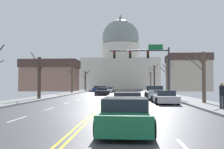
# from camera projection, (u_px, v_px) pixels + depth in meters

# --- Properties ---
(ground) EXTENTS (20.00, 180.00, 0.20)m
(ground) POSITION_uv_depth(u_px,v_px,m) (95.00, 112.00, 15.34)
(ground) COLOR #49494E
(signal_gantry) EXTENTS (7.91, 0.41, 6.86)m
(signal_gantry) POSITION_uv_depth(u_px,v_px,m) (147.00, 59.00, 32.46)
(signal_gantry) COLOR #28282D
(signal_gantry) RESTS_ON ground
(street_lamp_right) EXTENTS (2.33, 0.24, 8.30)m
(street_lamp_right) POSITION_uv_depth(u_px,v_px,m) (222.00, 32.00, 15.42)
(street_lamp_right) COLOR #333338
(street_lamp_right) RESTS_ON ground
(capitol_building) EXTENTS (29.24, 22.62, 30.60)m
(capitol_building) POSITION_uv_depth(u_px,v_px,m) (121.00, 62.00, 100.50)
(capitol_building) COLOR beige
(capitol_building) RESTS_ON ground
(pickup_truck_near_00) EXTENTS (2.36, 5.54, 1.56)m
(pickup_truck_near_00) POSITION_uv_depth(u_px,v_px,m) (155.00, 93.00, 29.01)
(pickup_truck_near_00) COLOR #ADB2B7
(pickup_truck_near_00) RESTS_ON ground
(sedan_near_01) EXTENTS (2.10, 4.69, 1.19)m
(sedan_near_01) POSITION_uv_depth(u_px,v_px,m) (164.00, 97.00, 22.28)
(sedan_near_01) COLOR silver
(sedan_near_01) RESTS_ON ground
(sedan_near_02) EXTENTS (2.14, 4.29, 1.23)m
(sedan_near_02) POSITION_uv_depth(u_px,v_px,m) (128.00, 102.00, 15.62)
(sedan_near_02) COLOR #B71414
(sedan_near_02) RESTS_ON ground
(sedan_near_03) EXTENTS (2.04, 4.51, 1.25)m
(sedan_near_03) POSITION_uv_depth(u_px,v_px,m) (126.00, 115.00, 9.16)
(sedan_near_03) COLOR #1E7247
(sedan_near_03) RESTS_ON ground
(sedan_oncoming_00) EXTENTS (2.12, 4.72, 1.21)m
(sedan_oncoming_00) POSITION_uv_depth(u_px,v_px,m) (102.00, 91.00, 39.83)
(sedan_oncoming_00) COLOR black
(sedan_oncoming_00) RESTS_ON ground
(sedan_oncoming_01) EXTENTS (2.03, 4.72, 1.15)m
(sedan_oncoming_01) POSITION_uv_depth(u_px,v_px,m) (109.00, 90.00, 52.57)
(sedan_oncoming_01) COLOR silver
(sedan_oncoming_01) RESTS_ON ground
(sedan_oncoming_02) EXTENTS (2.14, 4.56, 1.31)m
(sedan_oncoming_02) POSITION_uv_depth(u_px,v_px,m) (97.00, 89.00, 62.60)
(sedan_oncoming_02) COLOR navy
(sedan_oncoming_02) RESTS_ON ground
(sedan_oncoming_03) EXTENTS (2.14, 4.43, 1.20)m
(sedan_oncoming_03) POSITION_uv_depth(u_px,v_px,m) (103.00, 88.00, 76.19)
(sedan_oncoming_03) COLOR silver
(sedan_oncoming_03) RESTS_ON ground
(flank_building_00) EXTENTS (14.37, 7.23, 7.99)m
(flank_building_00) POSITION_uv_depth(u_px,v_px,m) (50.00, 75.00, 63.23)
(flank_building_00) COLOR #8C6656
(flank_building_00) RESTS_ON ground
(flank_building_01) EXTENTS (10.32, 9.03, 9.37)m
(flank_building_01) POSITION_uv_depth(u_px,v_px,m) (188.00, 73.00, 63.36)
(flank_building_01) COLOR #B2A38E
(flank_building_01) RESTS_ON ground
(bare_tree_00) EXTENTS (2.25, 2.20, 5.58)m
(bare_tree_00) POSITION_uv_depth(u_px,v_px,m) (167.00, 76.00, 38.05)
(bare_tree_00) COLOR brown
(bare_tree_00) RESTS_ON ground
(bare_tree_01) EXTENTS (1.69, 2.90, 6.16)m
(bare_tree_01) POSITION_uv_depth(u_px,v_px,m) (72.00, 77.00, 47.39)
(bare_tree_01) COLOR brown
(bare_tree_01) RESTS_ON ground
(bare_tree_02) EXTENTS (2.29, 1.21, 6.46)m
(bare_tree_02) POSITION_uv_depth(u_px,v_px,m) (154.00, 78.00, 59.72)
(bare_tree_02) COLOR #423328
(bare_tree_02) RESTS_ON ground
(bare_tree_04) EXTENTS (2.20, 1.44, 4.44)m
(bare_tree_04) POSITION_uv_depth(u_px,v_px,m) (203.00, 75.00, 21.54)
(bare_tree_04) COLOR brown
(bare_tree_04) RESTS_ON ground
(bare_tree_05) EXTENTS (1.67, 2.15, 5.06)m
(bare_tree_05) POSITION_uv_depth(u_px,v_px,m) (39.00, 77.00, 27.88)
(bare_tree_05) COLOR #423328
(bare_tree_05) RESTS_ON ground
(bare_tree_06) EXTENTS (1.47, 2.59, 5.69)m
(bare_tree_06) POSITION_uv_depth(u_px,v_px,m) (151.00, 80.00, 67.22)
(bare_tree_06) COLOR brown
(bare_tree_06) RESTS_ON ground
(bare_tree_07) EXTENTS (2.34, 1.60, 5.59)m
(bare_tree_07) POSITION_uv_depth(u_px,v_px,m) (85.00, 80.00, 63.70)
(bare_tree_07) COLOR brown
(bare_tree_07) RESTS_ON ground
(pedestrian_00) EXTENTS (0.35, 0.34, 1.73)m
(pedestrian_00) POSITION_uv_depth(u_px,v_px,m) (222.00, 94.00, 16.03)
(pedestrian_00) COLOR #33333D
(pedestrian_00) RESTS_ON ground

